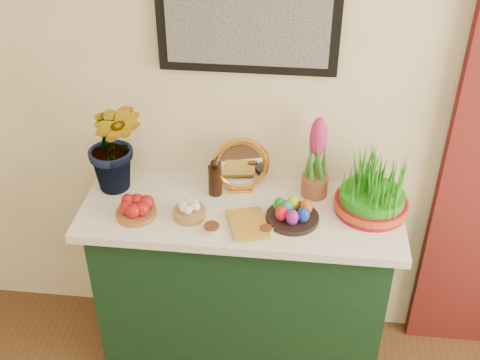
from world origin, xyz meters
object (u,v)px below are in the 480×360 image
(mirror, at_px, (241,166))
(wheatgrass_sabzeh, at_px, (373,189))
(hyacinth_green, at_px, (113,130))
(book, at_px, (230,226))
(sideboard, at_px, (241,285))

(mirror, bearing_deg, wheatgrass_sabzeh, -10.25)
(hyacinth_green, xyz_separation_m, mirror, (0.55, 0.06, -0.18))
(book, bearing_deg, mirror, 69.88)
(hyacinth_green, bearing_deg, book, -20.19)
(hyacinth_green, bearing_deg, wheatgrass_sabzeh, 1.27)
(wheatgrass_sabzeh, bearing_deg, book, -162.15)
(wheatgrass_sabzeh, bearing_deg, mirror, 169.75)
(mirror, height_order, wheatgrass_sabzeh, wheatgrass_sabzeh)
(sideboard, bearing_deg, hyacinth_green, 171.22)
(hyacinth_green, height_order, mirror, hyacinth_green)
(hyacinth_green, relative_size, wheatgrass_sabzeh, 1.90)
(sideboard, relative_size, mirror, 4.92)
(sideboard, height_order, mirror, mirror)
(mirror, distance_m, book, 0.31)
(hyacinth_green, bearing_deg, mirror, 9.69)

